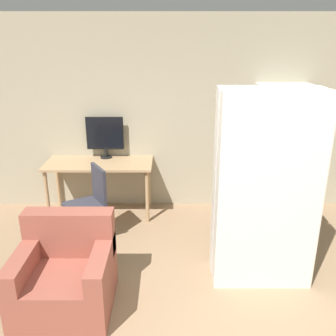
{
  "coord_description": "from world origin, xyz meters",
  "views": [
    {
      "loc": [
        -0.42,
        -2.18,
        2.4
      ],
      "look_at": [
        -0.42,
        1.64,
        1.05
      ],
      "focal_mm": 40.0,
      "sensor_mm": 36.0,
      "label": 1
    }
  ],
  "objects_px": {
    "bookshelf": "(271,147)",
    "armchair": "(66,275)",
    "mattress_far": "(263,185)",
    "office_chair": "(89,211)",
    "monitor": "(105,135)",
    "mattress_near": "(269,195)"
  },
  "relations": [
    {
      "from": "bookshelf",
      "to": "monitor",
      "type": "bearing_deg",
      "value": 179.11
    },
    {
      "from": "mattress_near",
      "to": "mattress_far",
      "type": "relative_size",
      "value": 1.0
    },
    {
      "from": "mattress_far",
      "to": "office_chair",
      "type": "bearing_deg",
      "value": 161.75
    },
    {
      "from": "mattress_near",
      "to": "monitor",
      "type": "bearing_deg",
      "value": 135.19
    },
    {
      "from": "mattress_near",
      "to": "armchair",
      "type": "height_order",
      "value": "mattress_near"
    },
    {
      "from": "mattress_far",
      "to": "mattress_near",
      "type": "bearing_deg",
      "value": -90.0
    },
    {
      "from": "bookshelf",
      "to": "mattress_near",
      "type": "height_order",
      "value": "mattress_near"
    },
    {
      "from": "monitor",
      "to": "mattress_far",
      "type": "distance_m",
      "value": 2.42
    },
    {
      "from": "bookshelf",
      "to": "mattress_far",
      "type": "relative_size",
      "value": 0.92
    },
    {
      "from": "monitor",
      "to": "armchair",
      "type": "relative_size",
      "value": 0.69
    },
    {
      "from": "office_chair",
      "to": "bookshelf",
      "type": "xyz_separation_m",
      "value": [
        2.41,
        0.9,
        0.55
      ]
    },
    {
      "from": "office_chair",
      "to": "armchair",
      "type": "xyz_separation_m",
      "value": [
        0.02,
        -1.2,
        -0.06
      ]
    },
    {
      "from": "bookshelf",
      "to": "mattress_far",
      "type": "bearing_deg",
      "value": -107.76
    },
    {
      "from": "mattress_near",
      "to": "armchair",
      "type": "xyz_separation_m",
      "value": [
        -1.9,
        -0.31,
        -0.66
      ]
    },
    {
      "from": "monitor",
      "to": "office_chair",
      "type": "relative_size",
      "value": 0.63
    },
    {
      "from": "monitor",
      "to": "office_chair",
      "type": "height_order",
      "value": "monitor"
    },
    {
      "from": "mattress_near",
      "to": "mattress_far",
      "type": "bearing_deg",
      "value": 90.0
    },
    {
      "from": "bookshelf",
      "to": "armchair",
      "type": "bearing_deg",
      "value": -138.73
    },
    {
      "from": "mattress_far",
      "to": "bookshelf",
      "type": "bearing_deg",
      "value": 72.24
    },
    {
      "from": "mattress_near",
      "to": "mattress_far",
      "type": "xyz_separation_m",
      "value": [
        0.0,
        0.25,
        -0.0
      ]
    },
    {
      "from": "monitor",
      "to": "armchair",
      "type": "distance_m",
      "value": 2.28
    },
    {
      "from": "monitor",
      "to": "mattress_far",
      "type": "bearing_deg",
      "value": -40.57
    }
  ]
}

